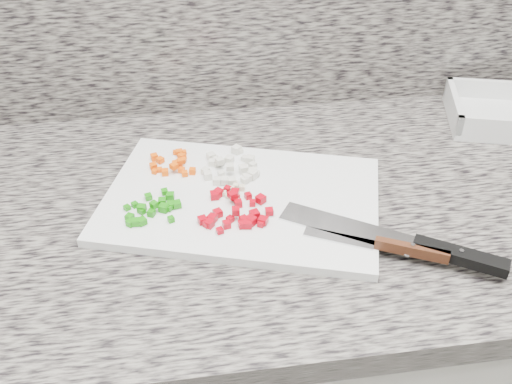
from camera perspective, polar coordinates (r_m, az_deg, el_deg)
The scene contains 11 objects.
cabinet at distance 1.25m, azimuth 2.66°, elevation -17.71°, with size 3.92×0.62×0.86m, color silver.
countertop at distance 0.92m, azimuth 3.44°, elevation -1.15°, with size 3.96×0.64×0.04m, color slate.
cutting_board at distance 0.88m, azimuth -1.47°, elevation -0.75°, with size 0.42×0.28×0.01m, color silver.
carrot_pile at distance 0.95m, azimuth -8.29°, elevation 2.90°, with size 0.08×0.08×0.02m.
onion_pile at distance 0.93m, azimuth -2.48°, elevation 2.52°, with size 0.09×0.11×0.02m.
green_pepper_pile at distance 0.86m, azimuth -10.14°, elevation -1.60°, with size 0.09×0.08×0.02m.
red_pepper_pile at distance 0.84m, azimuth -1.98°, elevation -1.93°, with size 0.11×0.11×0.02m.
garlic_pile at distance 0.88m, azimuth -2.26°, elevation 0.17°, with size 0.04×0.05×0.01m.
chef_knife at distance 0.81m, azimuth 15.98°, elevation -5.19°, with size 0.28×0.20×0.02m.
paring_knife at distance 0.80m, azimuth 13.51°, elevation -5.36°, with size 0.18×0.10×0.02m.
tray at distance 1.19m, azimuth 24.24°, elevation 7.01°, with size 0.27×0.22×0.05m.
Camera 1 is at (-0.16, 0.73, 1.44)m, focal length 40.00 mm.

